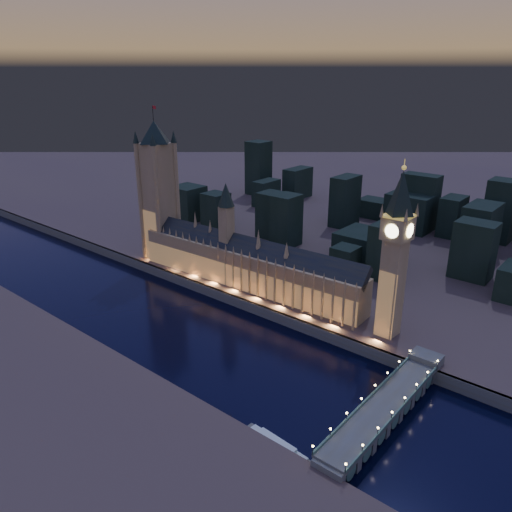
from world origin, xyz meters
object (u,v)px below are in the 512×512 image
Objects in this scene: palace_of_westminster at (245,263)px; river_boat at (276,446)px; victoria_tower at (158,185)px; westminster_bridge at (388,407)px; elizabeth_tower at (396,242)px.

palace_of_westminster reaches higher than river_boat.
victoria_tower is 261.32m from river_boat.
victoria_tower is 1.16× the size of westminster_bridge.
westminster_bridge is (32.61, -65.38, -64.12)m from elizabeth_tower.
palace_of_westminster is 4.93× the size of river_boat.
palace_of_westminster is at bearing -0.10° from victoria_tower.
river_boat is (122.40, -119.75, -24.81)m from palace_of_westminster.
victoria_tower reaches higher than river_boat.
elizabeth_tower reaches higher than palace_of_westminster.
victoria_tower is at bearing 165.38° from westminster_bridge.
victoria_tower is at bearing 179.90° from palace_of_westminster.
palace_of_westminster is 166.73m from westminster_bridge.
palace_of_westminster is 1.81× the size of elizabeth_tower.
palace_of_westminster is at bearing 135.63° from river_boat.
elizabeth_tower is at bearing 0.08° from palace_of_westminster.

